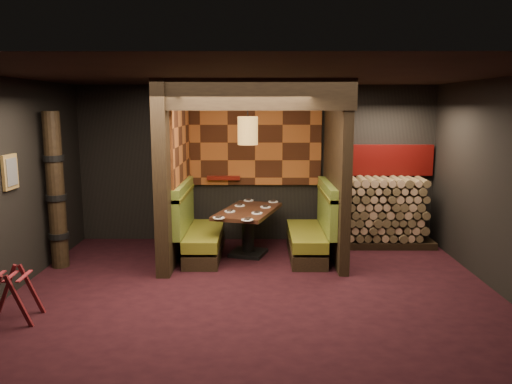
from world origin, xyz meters
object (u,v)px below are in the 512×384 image
at_px(dining_table, 248,223).
at_px(luggage_rack, 12,293).
at_px(booth_bench_left, 198,233).
at_px(booth_bench_right, 312,233).
at_px(pendant_lamp, 248,131).
at_px(firewood_stack, 384,212).
at_px(totem_column, 56,192).

height_order(dining_table, luggage_rack, dining_table).
relative_size(booth_bench_left, booth_bench_right, 1.00).
xyz_separation_m(booth_bench_left, booth_bench_right, (1.89, 0.00, 0.00)).
xyz_separation_m(booth_bench_right, luggage_rack, (-3.75, -2.53, -0.07)).
bearing_deg(pendant_lamp, firewood_stack, 15.00).
distance_m(totem_column, firewood_stack, 5.51).
bearing_deg(dining_table, booth_bench_left, -172.99).
bearing_deg(booth_bench_left, luggage_rack, -126.34).
distance_m(booth_bench_left, firewood_stack, 3.33).
xyz_separation_m(luggage_rack, totem_column, (-0.23, 1.98, 0.86)).
height_order(booth_bench_right, pendant_lamp, pendant_lamp).
height_order(booth_bench_left, pendant_lamp, pendant_lamp).
distance_m(booth_bench_right, firewood_stack, 1.54).
distance_m(dining_table, firewood_stack, 2.49).
bearing_deg(dining_table, pendant_lamp, -90.00).
bearing_deg(booth_bench_left, booth_bench_right, 0.00).
distance_m(luggage_rack, firewood_stack, 6.04).
bearing_deg(dining_table, totem_column, -167.40).
distance_m(booth_bench_left, totem_column, 2.30).
bearing_deg(firewood_stack, luggage_rack, -147.71).
relative_size(luggage_rack, firewood_stack, 0.38).
bearing_deg(booth_bench_left, dining_table, 7.01).
bearing_deg(luggage_rack, dining_table, 44.38).
bearing_deg(booth_bench_left, pendant_lamp, 3.57).
bearing_deg(dining_table, firewood_stack, 13.89).
distance_m(pendant_lamp, firewood_stack, 2.91).
height_order(booth_bench_left, totem_column, totem_column).
height_order(pendant_lamp, luggage_rack, pendant_lamp).
relative_size(booth_bench_left, luggage_rack, 2.44).
distance_m(luggage_rack, totem_column, 2.17).
distance_m(pendant_lamp, totem_column, 3.11).
xyz_separation_m(booth_bench_left, pendant_lamp, (0.83, 0.05, 1.68)).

